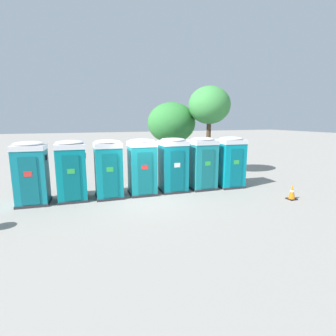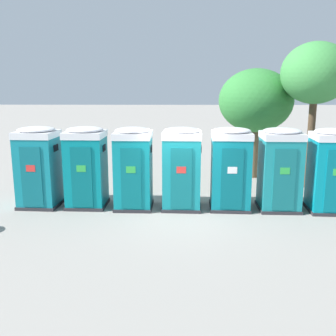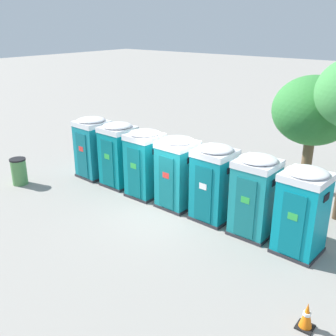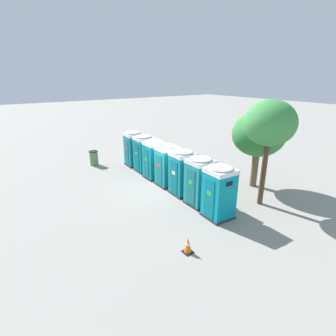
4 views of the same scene
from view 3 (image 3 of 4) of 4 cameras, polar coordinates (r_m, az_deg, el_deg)
The scene contains 11 objects.
ground_plane at distance 13.83m, azimuth 0.07°, elevation -6.13°, with size 120.00×120.00×0.00m, color gray.
portapotty_0 at distance 16.66m, azimuth -10.85°, elevation 2.97°, with size 1.30×1.27×2.54m.
portapotty_1 at distance 15.60m, azimuth -7.22°, elevation 1.96°, with size 1.25×1.23×2.54m.
portapotty_2 at distance 14.53m, azimuth -3.41°, elevation 0.68°, with size 1.19×1.22×2.54m.
portapotty_3 at distance 13.63m, azimuth 1.33°, elevation -0.65°, with size 1.26×1.25×2.54m.
portapotty_4 at distance 12.84m, azimuth 6.65°, elevation -2.17°, with size 1.29×1.26×2.54m.
portapotty_5 at distance 12.14m, azimuth 12.49°, elevation -3.94°, with size 1.25×1.23×2.54m.
portapotty_6 at distance 11.53m, azimuth 18.85°, elevation -5.98°, with size 1.30×1.27×2.54m.
street_tree_1 at distance 15.39m, azimuth 20.34°, elevation 7.73°, with size 2.98×2.98×4.43m.
trash_can at distance 16.89m, azimuth -20.81°, elevation -0.46°, with size 0.64×0.64×1.08m.
traffic_cone at distance 9.44m, azimuth 19.48°, elevation -19.59°, with size 0.36×0.36×0.64m.
Camera 3 is at (7.64, -9.71, 6.22)m, focal length 42.00 mm.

